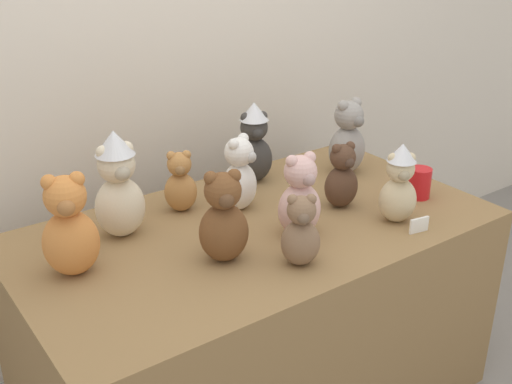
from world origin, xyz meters
The scene contains 15 objects.
wall_back centered at (0.00, 0.93, 1.30)m, with size 7.00×0.08×2.60m, color silver.
display_table centered at (0.00, 0.25, 0.36)m, with size 1.56×0.86×0.73m, color olive.
teddy_bear_sand centered at (0.40, 0.01, 0.86)m, with size 0.16×0.15×0.27m.
teddy_bear_cream centered at (-0.38, 0.44, 0.90)m, with size 0.17×0.15×0.35m.
teddy_bear_mocha centered at (-0.04, -0.02, 0.83)m, with size 0.15×0.14×0.22m.
teddy_bear_caramel centered at (-0.14, 0.49, 0.83)m, with size 0.14×0.13×0.22m.
teddy_bear_snow centered at (0.03, 0.39, 0.85)m, with size 0.17×0.16×0.26m.
teddy_bear_charcoal centered at (0.21, 0.56, 0.88)m, with size 0.17×0.16×0.31m.
teddy_bear_ginger centered at (-0.59, 0.31, 0.87)m, with size 0.19×0.18×0.31m.
teddy_bear_chestnut centered at (-0.20, 0.12, 0.86)m, with size 0.18×0.17×0.29m.
teddy_bear_cocoa centered at (0.32, 0.20, 0.84)m, with size 0.13×0.12×0.23m.
teddy_bear_ash centered at (0.55, 0.42, 0.87)m, with size 0.16×0.14×0.30m.
teddy_bear_blush centered at (0.08, 0.12, 0.86)m, with size 0.15×0.13×0.27m.
party_cup_red centered at (0.61, 0.09, 0.78)m, with size 0.08×0.08×0.11m, color red.
name_card_front_left centered at (0.40, -0.09, 0.75)m, with size 0.07×0.01×0.05m, color white.
Camera 1 is at (-1.07, -1.25, 1.68)m, focal length 44.38 mm.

